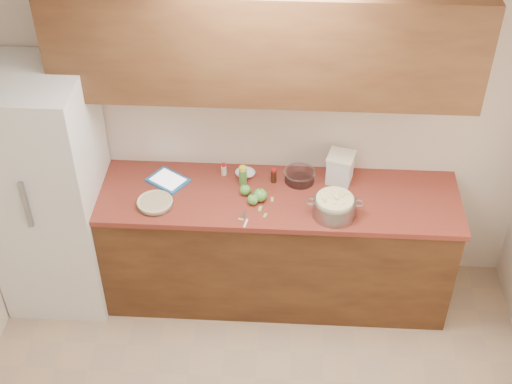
# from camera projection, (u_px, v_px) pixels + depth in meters

# --- Properties ---
(room_shell) EXTENTS (3.60, 3.60, 3.60)m
(room_shell) POSITION_uv_depth(u_px,v_px,m) (247.00, 331.00, 3.37)
(room_shell) COLOR #A08467
(room_shell) RESTS_ON ground
(counter_run) EXTENTS (2.64, 0.68, 0.92)m
(counter_run) POSITION_uv_depth(u_px,v_px,m) (262.00, 244.00, 5.04)
(counter_run) COLOR #583418
(counter_run) RESTS_ON ground
(upper_cabinets) EXTENTS (2.60, 0.34, 0.70)m
(upper_cabinets) POSITION_uv_depth(u_px,v_px,m) (264.00, 44.00, 4.21)
(upper_cabinets) COLOR brown
(upper_cabinets) RESTS_ON room_shell
(fridge) EXTENTS (0.70, 0.70, 1.80)m
(fridge) POSITION_uv_depth(u_px,v_px,m) (49.00, 192.00, 4.80)
(fridge) COLOR silver
(fridge) RESTS_ON ground
(pie) EXTENTS (0.24, 0.24, 0.04)m
(pie) POSITION_uv_depth(u_px,v_px,m) (155.00, 203.00, 4.65)
(pie) COLOR silver
(pie) RESTS_ON counter_run
(colander) EXTENTS (0.37, 0.28, 0.14)m
(colander) POSITION_uv_depth(u_px,v_px,m) (334.00, 207.00, 4.55)
(colander) COLOR gray
(colander) RESTS_ON counter_run
(flour_canister) EXTENTS (0.21, 0.21, 0.21)m
(flour_canister) POSITION_uv_depth(u_px,v_px,m) (340.00, 167.00, 4.80)
(flour_canister) COLOR silver
(flour_canister) RESTS_ON counter_run
(tablet) EXTENTS (0.32, 0.30, 0.02)m
(tablet) POSITION_uv_depth(u_px,v_px,m) (168.00, 180.00, 4.85)
(tablet) COLOR #205F9D
(tablet) RESTS_ON counter_run
(paring_knife) EXTENTS (0.05, 0.16, 0.01)m
(paring_knife) POSITION_uv_depth(u_px,v_px,m) (245.00, 222.00, 4.52)
(paring_knife) COLOR gray
(paring_knife) RESTS_ON counter_run
(lemon_bottle) EXTENTS (0.05, 0.05, 0.15)m
(lemon_bottle) POSITION_uv_depth(u_px,v_px,m) (243.00, 176.00, 4.79)
(lemon_bottle) COLOR #4C8C38
(lemon_bottle) RESTS_ON counter_run
(cinnamon_shaker) EXTENTS (0.04, 0.04, 0.09)m
(cinnamon_shaker) POSITION_uv_depth(u_px,v_px,m) (224.00, 169.00, 4.89)
(cinnamon_shaker) COLOR beige
(cinnamon_shaker) RESTS_ON counter_run
(vanilla_bottle) EXTENTS (0.04, 0.04, 0.11)m
(vanilla_bottle) POSITION_uv_depth(u_px,v_px,m) (274.00, 176.00, 4.82)
(vanilla_bottle) COLOR black
(vanilla_bottle) RESTS_ON counter_run
(mixing_bowl) EXTENTS (0.22, 0.22, 0.08)m
(mixing_bowl) POSITION_uv_depth(u_px,v_px,m) (300.00, 176.00, 4.83)
(mixing_bowl) COLOR silver
(mixing_bowl) RESTS_ON counter_run
(paper_towel) EXTENTS (0.17, 0.15, 0.06)m
(paper_towel) POSITION_uv_depth(u_px,v_px,m) (245.00, 172.00, 4.89)
(paper_towel) COLOR white
(paper_towel) RESTS_ON counter_run
(apple_left) EXTENTS (0.07, 0.07, 0.09)m
(apple_left) POSITION_uv_depth(u_px,v_px,m) (245.00, 190.00, 4.73)
(apple_left) COLOR #4D9A37
(apple_left) RESTS_ON counter_run
(apple_center) EXTENTS (0.09, 0.09, 0.10)m
(apple_center) POSITION_uv_depth(u_px,v_px,m) (260.00, 195.00, 4.67)
(apple_center) COLOR #4D9A37
(apple_center) RESTS_ON counter_run
(apple_front) EXTENTS (0.07, 0.07, 0.09)m
(apple_front) POSITION_uv_depth(u_px,v_px,m) (253.00, 199.00, 4.65)
(apple_front) COLOR #4D9A37
(apple_front) RESTS_ON counter_run
(peel_a) EXTENTS (0.04, 0.02, 0.00)m
(peel_a) POSITION_uv_depth(u_px,v_px,m) (241.00, 219.00, 4.55)
(peel_a) COLOR #83B357
(peel_a) RESTS_ON counter_run
(peel_b) EXTENTS (0.03, 0.05, 0.00)m
(peel_b) POSITION_uv_depth(u_px,v_px,m) (260.00, 209.00, 4.63)
(peel_b) COLOR #83B357
(peel_b) RESTS_ON counter_run
(peel_c) EXTENTS (0.02, 0.05, 0.00)m
(peel_c) POSITION_uv_depth(u_px,v_px,m) (272.00, 199.00, 4.71)
(peel_c) COLOR #83B357
(peel_c) RESTS_ON counter_run
(peel_d) EXTENTS (0.03, 0.04, 0.00)m
(peel_d) POSITION_uv_depth(u_px,v_px,m) (265.00, 215.00, 4.58)
(peel_d) COLOR #83B357
(peel_d) RESTS_ON counter_run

